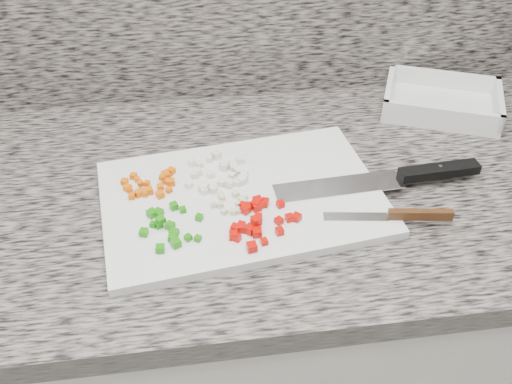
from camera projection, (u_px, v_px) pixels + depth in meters
The scene contains 11 objects.
cabinet at pixel (248, 346), 1.27m from camera, with size 3.92×0.62×0.86m, color silver.
countertop at pixel (246, 191), 0.99m from camera, with size 3.96×0.64×0.04m, color slate.
cutting_board at pixel (242, 198), 0.93m from camera, with size 0.45×0.30×0.01m, color silver.
carrot_pile at pixel (152, 184), 0.94m from camera, with size 0.09×0.08×0.02m.
onion_pile at pixel (222, 173), 0.96m from camera, with size 0.11×0.11×0.01m.
green_pepper_pile at pixel (168, 226), 0.86m from camera, with size 0.10×0.11×0.02m.
red_pepper_pile at pixel (257, 219), 0.87m from camera, with size 0.12×0.12×0.02m.
garlic_pile at pixel (231, 203), 0.90m from camera, with size 0.06×0.05×0.01m.
chef_knife at pixel (405, 176), 0.95m from camera, with size 0.35×0.06×0.02m.
paring_knife at pixel (404, 215), 0.88m from camera, with size 0.20×0.04×0.02m.
tray at pixel (441, 103), 1.15m from camera, with size 0.27×0.24×0.05m.
Camera 1 is at (-0.09, 0.68, 1.51)m, focal length 40.00 mm.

